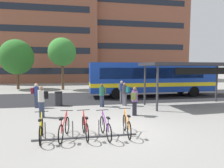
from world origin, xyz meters
TOP-DOWN VIEW (x-y plane):
  - ground at (0.00, 0.00)m, footprint 200.00×200.00m
  - bus_lane_asphalt at (0.00, 9.10)m, footprint 80.00×7.20m
  - city_bus at (5.21, 9.10)m, footprint 12.05×2.69m
  - bike_rack at (-1.42, -0.70)m, footprint 4.03×0.11m
  - parked_bicycle_yellow_0 at (-3.09, -0.63)m, footprint 0.52×1.71m
  - parked_bicycle_red_1 at (-2.25, -0.60)m, footprint 0.52×1.71m
  - parked_bicycle_red_2 at (-1.45, -0.61)m, footprint 0.52×1.72m
  - parked_bicycle_purple_3 at (-0.67, -0.74)m, footprint 0.52×1.72m
  - parked_bicycle_orange_4 at (0.22, -0.61)m, footprint 0.52×1.72m
  - transit_shelter at (6.14, 4.20)m, footprint 7.13×3.18m
  - commuter_olive_pack_0 at (1.57, 6.55)m, footprint 0.38×0.56m
  - commuter_olive_pack_1 at (-0.16, 4.97)m, footprint 0.56×0.60m
  - commuter_black_pack_2 at (-3.73, 2.72)m, footprint 0.60×0.47m
  - commuter_teal_pack_3 at (1.51, 5.05)m, footprint 0.60×0.58m
  - commuter_olive_pack_4 at (1.39, 2.25)m, footprint 0.52×0.61m
  - commuter_maroon_pack_5 at (-4.67, 5.35)m, footprint 0.56×0.39m
  - trash_bin at (-3.23, 5.74)m, footprint 0.55×0.55m
  - street_tree_0 at (-3.92, 15.92)m, footprint 3.41×3.41m
  - street_tree_1 at (-9.66, 17.34)m, footprint 4.10×4.10m
  - building_left_wing at (-10.02, 31.53)m, footprint 22.78×10.77m
  - building_right_wing at (8.65, 33.56)m, footprint 24.16×11.65m
  - building_centre_block at (-3.95, 44.01)m, footprint 15.28×11.22m

SIDE VIEW (x-z plane):
  - ground at x=0.00m, z-range 0.00..0.00m
  - bus_lane_asphalt at x=0.00m, z-range 0.00..0.01m
  - bike_rack at x=-1.42m, z-range -0.26..0.44m
  - parked_bicycle_yellow_0 at x=-3.09m, z-range -0.11..0.88m
  - parked_bicycle_red_1 at x=-2.25m, z-range -0.11..0.88m
  - parked_bicycle_red_2 at x=-1.45m, z-range -0.11..0.88m
  - parked_bicycle_purple_3 at x=-0.67m, z-range -0.11..0.88m
  - parked_bicycle_orange_4 at x=0.22m, z-range -0.11..0.88m
  - trash_bin at x=-3.23m, z-range 0.00..1.03m
  - commuter_olive_pack_1 at x=-0.16m, z-range 0.12..1.76m
  - commuter_olive_pack_4 at x=1.39m, z-range 0.12..1.77m
  - commuter_teal_pack_3 at x=1.51m, z-range 0.13..1.79m
  - commuter_maroon_pack_5 at x=-4.67m, z-range 0.13..1.80m
  - commuter_olive_pack_0 at x=1.57m, z-range 0.13..1.83m
  - commuter_black_pack_2 at x=-3.73m, z-range 0.13..1.87m
  - city_bus at x=5.21m, z-range 0.18..3.38m
  - transit_shelter at x=6.14m, z-range 1.34..4.42m
  - street_tree_1 at x=-9.66m, z-range 0.94..7.26m
  - street_tree_0 at x=-3.92m, z-range 1.45..7.90m
  - building_centre_block at x=-3.95m, z-range 0.00..16.99m
  - building_right_wing at x=8.65m, z-range 0.00..17.49m
  - building_left_wing at x=-10.02m, z-range 0.00..18.18m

